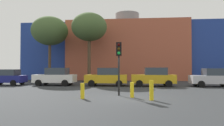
% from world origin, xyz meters
% --- Properties ---
extents(ground_plane, '(200.00, 200.00, 0.00)m').
position_xyz_m(ground_plane, '(0.00, 0.00, 0.00)').
color(ground_plane, '#2D3033').
extents(building_backdrop, '(33.02, 10.03, 11.08)m').
position_xyz_m(building_backdrop, '(-0.22, 22.31, 4.56)').
color(building_backdrop, '#B2563D').
rests_on(building_backdrop, ground_plane).
extents(parked_car_0, '(3.90, 1.92, 1.69)m').
position_xyz_m(parked_car_0, '(-12.87, 8.34, 0.84)').
color(parked_car_0, navy).
rests_on(parked_car_0, ground_plane).
extents(parked_car_1, '(4.29, 2.10, 1.86)m').
position_xyz_m(parked_car_1, '(-7.48, 8.34, 0.92)').
color(parked_car_1, white).
rests_on(parked_car_1, ground_plane).
extents(parked_car_2, '(4.26, 2.09, 1.85)m').
position_xyz_m(parked_car_2, '(-2.03, 8.34, 0.92)').
color(parked_car_2, gold).
rests_on(parked_car_2, ground_plane).
extents(parked_car_3, '(4.34, 2.13, 1.88)m').
position_xyz_m(parked_car_3, '(2.72, 8.34, 0.94)').
color(parked_car_3, gold).
rests_on(parked_car_3, ground_plane).
extents(parked_car_4, '(4.16, 2.04, 1.80)m').
position_xyz_m(parked_car_4, '(8.47, 8.34, 0.90)').
color(parked_car_4, silver).
rests_on(parked_car_4, ground_plane).
extents(traffic_light_island, '(0.37, 0.37, 3.56)m').
position_xyz_m(traffic_light_island, '(-0.34, 0.92, 2.62)').
color(traffic_light_island, black).
rests_on(traffic_light_island, ground_plane).
extents(bare_tree_0, '(4.90, 4.90, 8.85)m').
position_xyz_m(bare_tree_0, '(-10.57, 14.26, 6.86)').
color(bare_tree_0, brown).
rests_on(bare_tree_0, ground_plane).
extents(bare_tree_1, '(4.68, 4.68, 9.15)m').
position_xyz_m(bare_tree_1, '(-5.07, 14.03, 7.22)').
color(bare_tree_1, brown).
rests_on(bare_tree_1, ground_plane).
extents(bollard_yellow_0, '(0.24, 0.24, 0.93)m').
position_xyz_m(bollard_yellow_0, '(-2.43, -0.66, 0.46)').
color(bollard_yellow_0, yellow).
rests_on(bollard_yellow_0, ground_plane).
extents(bollard_yellow_1, '(0.24, 0.24, 1.13)m').
position_xyz_m(bollard_yellow_1, '(1.64, -0.90, 0.57)').
color(bollard_yellow_1, yellow).
rests_on(bollard_yellow_1, ground_plane).
extents(bollard_yellow_2, '(0.24, 0.24, 0.94)m').
position_xyz_m(bollard_yellow_2, '(0.54, 0.12, 0.47)').
color(bollard_yellow_2, yellow).
rests_on(bollard_yellow_2, ground_plane).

